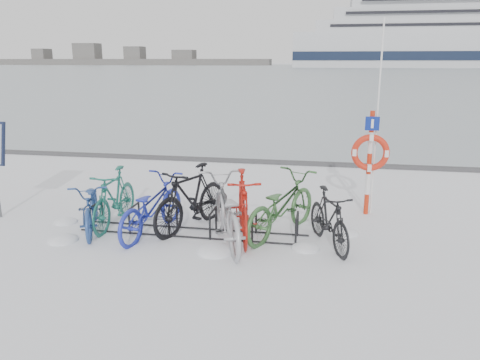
{
  "coord_description": "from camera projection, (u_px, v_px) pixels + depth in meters",
  "views": [
    {
      "loc": [
        2.21,
        -7.41,
        2.95
      ],
      "look_at": [
        0.72,
        0.6,
        0.85
      ],
      "focal_mm": 35.0,
      "sensor_mm": 36.0,
      "label": 1
    }
  ],
  "objects": [
    {
      "name": "bike_3",
      "position": [
        191.0,
        196.0,
        8.32
      ],
      "size": [
        1.29,
        2.02,
        1.18
      ],
      "primitive_type": "imported",
      "rotation": [
        0.0,
        0.0,
        -0.41
      ],
      "color": "black",
      "rests_on": "ground"
    },
    {
      "name": "ice_sheet",
      "position": [
        322.0,
        69.0,
        155.77
      ],
      "size": [
        400.0,
        298.0,
        0.02
      ],
      "primitive_type": "cube",
      "color": "#A1ADB6",
      "rests_on": "ground"
    },
    {
      "name": "bike_0",
      "position": [
        92.0,
        204.0,
        8.29
      ],
      "size": [
        1.29,
        1.92,
        0.95
      ],
      "primitive_type": "imported",
      "rotation": [
        0.0,
        0.0,
        0.4
      ],
      "color": "navy",
      "rests_on": "ground"
    },
    {
      "name": "bike_2",
      "position": [
        151.0,
        204.0,
        8.1
      ],
      "size": [
        1.05,
        2.07,
        1.04
      ],
      "primitive_type": "imported",
      "rotation": [
        0.0,
        0.0,
        2.95
      ],
      "color": "#212DA7",
      "rests_on": "ground"
    },
    {
      "name": "lifebuoy_station",
      "position": [
        370.0,
        153.0,
        8.87
      ],
      "size": [
        0.71,
        0.22,
        3.68
      ],
      "color": "red",
      "rests_on": "ground"
    },
    {
      "name": "bike_7",
      "position": [
        329.0,
        217.0,
        7.55
      ],
      "size": [
        1.03,
        1.67,
        0.97
      ],
      "primitive_type": "imported",
      "rotation": [
        0.0,
        0.0,
        0.39
      ],
      "color": "black",
      "rests_on": "ground"
    },
    {
      "name": "bike_rack",
      "position": [
        193.0,
        224.0,
        8.13
      ],
      "size": [
        4.0,
        0.48,
        0.46
      ],
      "color": "black",
      "rests_on": "ground"
    },
    {
      "name": "snow_drifts",
      "position": [
        197.0,
        236.0,
        8.08
      ],
      "size": [
        5.58,
        2.0,
        0.22
      ],
      "color": "white",
      "rests_on": "ground"
    },
    {
      "name": "quay_edge",
      "position": [
        249.0,
        161.0,
        13.78
      ],
      "size": [
        400.0,
        0.25,
        0.1
      ],
      "primitive_type": "cube",
      "color": "#3F3F42",
      "rests_on": "ground"
    },
    {
      "name": "bike_6",
      "position": [
        281.0,
        203.0,
        8.06
      ],
      "size": [
        1.57,
        2.21,
        1.1
      ],
      "primitive_type": "imported",
      "rotation": [
        0.0,
        0.0,
        2.69
      ],
      "color": "#366232",
      "rests_on": "ground"
    },
    {
      "name": "shoreline",
      "position": [
        116.0,
        60.0,
        276.59
      ],
      "size": [
        180.0,
        12.0,
        9.5
      ],
      "color": "#4C4C4C",
      "rests_on": "ground"
    },
    {
      "name": "bike_5",
      "position": [
        243.0,
        204.0,
        7.93
      ],
      "size": [
        0.98,
        1.99,
        1.15
      ],
      "primitive_type": "imported",
      "rotation": [
        0.0,
        0.0,
        0.24
      ],
      "color": "#B11B12",
      "rests_on": "ground"
    },
    {
      "name": "bike_1",
      "position": [
        114.0,
        196.0,
        8.51
      ],
      "size": [
        0.54,
        1.8,
        1.08
      ],
      "primitive_type": "imported",
      "rotation": [
        0.0,
        0.0,
        0.02
      ],
      "color": "#1B6254",
      "rests_on": "ground"
    },
    {
      "name": "ground",
      "position": [
        193.0,
        234.0,
        8.18
      ],
      "size": [
        900.0,
        900.0,
        0.0
      ],
      "primitive_type": "plane",
      "color": "white",
      "rests_on": "ground"
    },
    {
      "name": "bike_4",
      "position": [
        226.0,
        209.0,
        7.67
      ],
      "size": [
        1.5,
        2.29,
        1.14
      ],
      "primitive_type": "imported",
      "rotation": [
        0.0,
        0.0,
        3.52
      ],
      "color": "#9D9FA4",
      "rests_on": "ground"
    }
  ]
}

